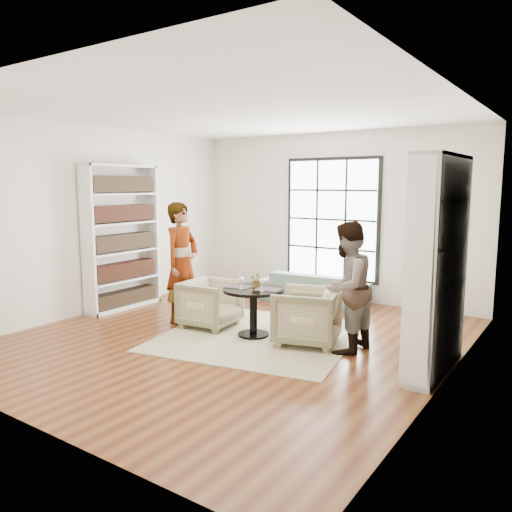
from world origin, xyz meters
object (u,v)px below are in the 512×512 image
Objects in this scene: person_right at (347,288)px; armchair_left at (210,303)px; person_left at (182,262)px; wine_glass_right at (262,281)px; flower_centerpiece at (257,280)px; wine_glass_left at (241,280)px; armchair_right at (307,316)px; pedestal_table at (253,301)px; sofa at (315,287)px.

armchair_left is at bearing -82.40° from person_right.
person_left reaches higher than person_right.
flower_centerpiece reaches higher than wine_glass_right.
person_right is 9.46× the size of wine_glass_left.
armchair_right reaches higher than armchair_left.
wine_glass_left is (-0.12, -0.12, 0.31)m from pedestal_table.
person_right is (1.31, 0.13, 0.33)m from pedestal_table.
wine_glass_right is at bearing 95.44° from sofa.
wine_glass_right is (0.98, -0.11, 0.46)m from armchair_left.
sofa is 2.66m from person_right.
armchair_left is at bearing -94.43° from person_left.
wine_glass_left is 0.96× the size of wine_glass_right.
wine_glass_right is at bearing -98.35° from person_left.
wine_glass_left is at bearing 87.86° from sofa.
sofa is at bearing 92.65° from wine_glass_left.
flower_centerpiece is (0.01, 0.07, 0.29)m from pedestal_table.
pedestal_table is 1.35m from person_right.
armchair_right is at bearing 16.04° from wine_glass_left.
sofa is 2.32× the size of armchair_right.
sofa is 1.15× the size of person_right.
armchair_right is 3.85× the size of flower_centerpiece.
person_right is (1.53, -2.10, 0.54)m from sofa.
armchair_right is at bearing 4.57° from flower_centerpiece.
armchair_left is at bearing -102.17° from armchair_right.
flower_centerpiece is at bearing 142.63° from wine_glass_right.
person_right is 1.30m from flower_centerpiece.
flower_centerpiece is at bearing -93.19° from armchair_left.
armchair_right is 0.45× the size of person_left.
armchair_right is 0.50× the size of person_right.
armchair_right is 1.01m from wine_glass_left.
wine_glass_left is at bearing -101.75° from person_left.
sofa is at bearing -138.88° from person_right.
wine_glass_right is at bearing -101.72° from armchair_left.
person_left is (-0.55, -0.00, 0.56)m from armchair_left.
wine_glass_right is (1.53, -0.11, -0.11)m from person_left.
wine_glass_left is at bearing -170.29° from wine_glass_right.
wine_glass_left is (0.68, -0.16, 0.45)m from armchair_left.
wine_glass_right is at bearing -86.32° from armchair_right.
pedestal_table is 4.87× the size of wine_glass_left.
person_right is (2.10, 0.09, 0.47)m from armchair_left.
flower_centerpiece reaches higher than armchair_right.
sofa is at bearing -20.07° from armchair_left.
wine_glass_right is (0.19, -0.07, 0.31)m from pedestal_table.
armchair_left is at bearing -177.58° from flower_centerpiece.
pedestal_table is 0.78m from armchair_right.
armchair_left is at bearing 177.30° from pedestal_table.
flower_centerpiece reaches higher than pedestal_table.
armchair_left is at bearing 70.74° from sofa.
wine_glass_left is 0.31m from wine_glass_right.
wine_glass_right is (-1.12, -0.20, -0.01)m from person_right.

